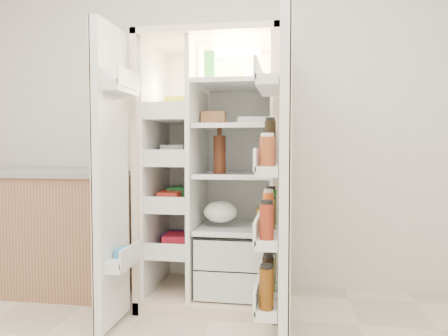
# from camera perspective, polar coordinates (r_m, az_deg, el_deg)

# --- Properties ---
(wall_back) EXTENTS (4.00, 0.02, 2.70)m
(wall_back) POSITION_cam_1_polar(r_m,az_deg,el_deg) (3.30, 0.66, 7.79)
(wall_back) COLOR silver
(wall_back) RESTS_ON floor
(refrigerator) EXTENTS (0.92, 0.70, 1.80)m
(refrigerator) POSITION_cam_1_polar(r_m,az_deg,el_deg) (2.97, -0.91, -3.39)
(refrigerator) COLOR beige
(refrigerator) RESTS_ON floor
(freezer_door) EXTENTS (0.15, 0.40, 1.72)m
(freezer_door) POSITION_cam_1_polar(r_m,az_deg,el_deg) (2.53, -14.89, -1.21)
(freezer_door) COLOR white
(freezer_door) RESTS_ON floor
(fridge_door) EXTENTS (0.17, 0.58, 1.72)m
(fridge_door) POSITION_cam_1_polar(r_m,az_deg,el_deg) (2.22, 7.84, -2.37)
(fridge_door) COLOR white
(fridge_door) RESTS_ON floor
(kitchen_counter) EXTENTS (1.23, 0.66, 0.90)m
(kitchen_counter) POSITION_cam_1_polar(r_m,az_deg,el_deg) (3.46, -21.77, -7.62)
(kitchen_counter) COLOR #A57552
(kitchen_counter) RESTS_ON floor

